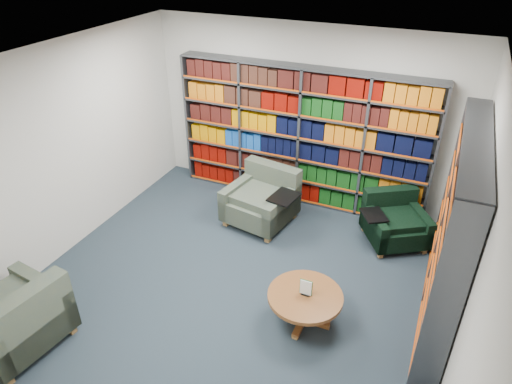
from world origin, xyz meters
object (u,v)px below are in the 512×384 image
at_px(chair_teal_front, 17,322).
at_px(coffee_table, 305,300).
at_px(chair_teal_left, 264,200).
at_px(chair_green_right, 393,222).

relative_size(chair_teal_front, coffee_table, 1.38).
height_order(chair_teal_left, chair_green_right, chair_teal_left).
bearing_deg(chair_teal_front, chair_green_right, 47.25).
distance_m(chair_green_right, coffee_table, 2.15).
distance_m(chair_teal_left, chair_teal_front, 3.63).
bearing_deg(chair_teal_left, coffee_table, -54.60).
bearing_deg(coffee_table, chair_teal_left, 125.40).
xyz_separation_m(chair_green_right, coffee_table, (-0.66, -2.05, 0.03)).
height_order(chair_teal_front, coffee_table, chair_teal_front).
xyz_separation_m(chair_teal_left, chair_teal_front, (-1.43, -3.34, 0.01)).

